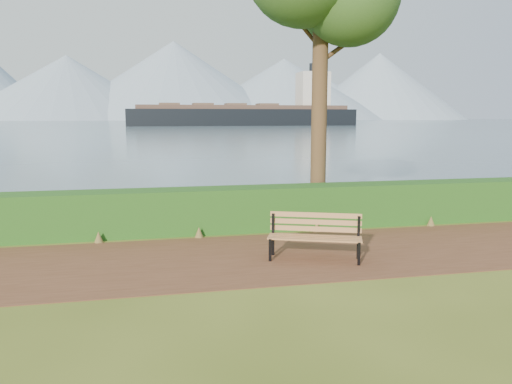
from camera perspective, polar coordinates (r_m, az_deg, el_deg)
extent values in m
plane|color=#3F4F16|center=(9.22, 1.65, -7.87)|extent=(140.00, 140.00, 0.00)
cube|color=#502F1B|center=(9.50, 1.22, -7.34)|extent=(40.00, 3.40, 0.01)
cube|color=#184915|center=(11.58, -1.41, -1.92)|extent=(32.00, 0.85, 1.00)
cube|color=#465B71|center=(268.61, -11.83, 7.88)|extent=(700.00, 510.00, 0.00)
cone|color=#7A8FA3|center=(408.27, -20.71, 11.08)|extent=(160.00, 160.00, 48.00)
cone|color=#7A8FA3|center=(415.15, -9.31, 12.43)|extent=(190.00, 190.00, 62.00)
cone|color=#7A8FA3|center=(424.28, 3.23, 11.63)|extent=(170.00, 170.00, 50.00)
cone|color=#7A8FA3|center=(465.58, 13.87, 11.62)|extent=(150.00, 150.00, 58.00)
cone|color=#7A8FA3|center=(438.91, -13.42, 10.33)|extent=(120.00, 120.00, 35.00)
cone|color=#7A8FA3|center=(459.83, 7.28, 10.72)|extent=(130.00, 130.00, 40.00)
cube|color=black|center=(9.13, 1.62, -6.66)|extent=(0.06, 0.07, 0.42)
cube|color=black|center=(9.48, 1.97, -4.88)|extent=(0.06, 0.07, 0.81)
cube|color=black|center=(9.28, 1.80, -5.23)|extent=(0.22, 0.47, 0.05)
cube|color=black|center=(9.06, 11.68, -6.96)|extent=(0.06, 0.07, 0.42)
cube|color=black|center=(9.42, 11.62, -5.15)|extent=(0.06, 0.07, 0.81)
cube|color=black|center=(9.22, 11.67, -5.51)|extent=(0.22, 0.47, 0.05)
cube|color=#9A663B|center=(9.03, 6.67, -5.49)|extent=(1.61, 0.70, 0.03)
cube|color=#9A663B|center=(9.15, 6.70, -5.31)|extent=(1.61, 0.70, 0.03)
cube|color=#9A663B|center=(9.27, 6.74, -5.13)|extent=(1.61, 0.70, 0.03)
cube|color=#9A663B|center=(9.38, 6.77, -4.96)|extent=(1.61, 0.70, 0.03)
cube|color=#9A663B|center=(9.41, 6.80, -4.21)|extent=(1.60, 0.66, 0.10)
cube|color=#9A663B|center=(9.38, 6.81, -3.42)|extent=(1.60, 0.66, 0.10)
cube|color=#9A663B|center=(9.36, 6.83, -2.63)|extent=(1.60, 0.66, 0.10)
cylinder|color=#3D2819|center=(12.64, 7.30, 12.40)|extent=(0.39, 0.39, 6.93)
cylinder|color=#3D2819|center=(12.87, 9.26, 15.74)|extent=(1.01, 0.12, 0.76)
cylinder|color=#3D2819|center=(12.76, 5.54, 18.06)|extent=(0.78, 0.36, 0.69)
cube|color=black|center=(145.21, -1.49, 8.14)|extent=(65.37, 10.42, 6.54)
cube|color=#47342A|center=(145.23, -1.49, 9.65)|extent=(60.14, 9.38, 1.12)
cube|color=beige|center=(150.65, 6.50, 11.48)|extent=(8.42, 7.72, 10.27)
cylinder|color=black|center=(151.08, 6.54, 13.78)|extent=(2.24, 2.24, 3.27)
cube|color=brown|center=(142.89, -9.89, 9.84)|extent=(5.62, 6.17, 0.75)
cube|color=brown|center=(143.57, -6.11, 9.91)|extent=(5.62, 6.17, 0.75)
cube|color=brown|center=(144.85, -2.38, 9.94)|extent=(5.62, 6.17, 0.75)
cube|color=brown|center=(146.71, 1.27, 9.93)|extent=(5.62, 6.17, 0.75)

